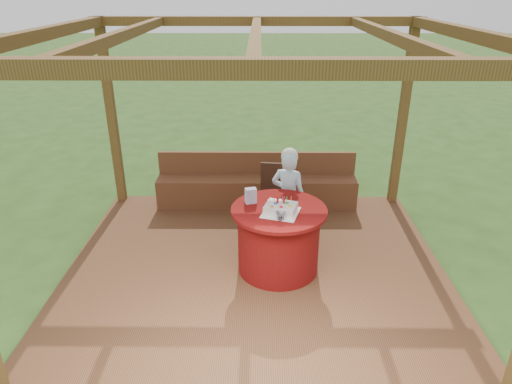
% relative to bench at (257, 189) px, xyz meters
% --- Properties ---
extents(ground, '(60.00, 60.00, 0.00)m').
position_rel_bench_xyz_m(ground, '(0.00, -1.72, -0.38)').
color(ground, '#274A18').
rests_on(ground, ground).
extents(deck, '(4.50, 4.00, 0.12)m').
position_rel_bench_xyz_m(deck, '(0.00, -1.72, -0.32)').
color(deck, brown).
rests_on(deck, ground).
extents(pergola, '(4.50, 4.00, 2.72)m').
position_rel_bench_xyz_m(pergola, '(0.00, -1.72, 2.02)').
color(pergola, brown).
rests_on(pergola, deck).
extents(bench, '(3.00, 0.42, 0.80)m').
position_rel_bench_xyz_m(bench, '(0.00, 0.00, 0.00)').
color(bench, brown).
rests_on(bench, deck).
extents(table, '(1.10, 1.10, 0.80)m').
position_rel_bench_xyz_m(table, '(0.26, -1.74, 0.14)').
color(table, maroon).
rests_on(table, deck).
extents(chair, '(0.46, 0.46, 0.86)m').
position_rel_bench_xyz_m(chair, '(0.25, -0.58, 0.21)').
color(chair, '#361D11').
rests_on(chair, deck).
extents(elderly_woman, '(0.52, 0.44, 1.28)m').
position_rel_bench_xyz_m(elderly_woman, '(0.41, -1.03, 0.38)').
color(elderly_woman, '#ABDFFF').
rests_on(elderly_woman, deck).
extents(birthday_cake, '(0.48, 0.48, 0.18)m').
position_rel_bench_xyz_m(birthday_cake, '(0.28, -1.84, 0.59)').
color(birthday_cake, white).
rests_on(birthday_cake, table).
extents(gift_bag, '(0.14, 0.11, 0.18)m').
position_rel_bench_xyz_m(gift_bag, '(-0.06, -1.59, 0.62)').
color(gift_bag, '#F09BCB').
rests_on(gift_bag, table).
extents(drinking_glass, '(0.13, 0.13, 0.10)m').
position_rel_bench_xyz_m(drinking_glass, '(0.27, -2.01, 0.58)').
color(drinking_glass, white).
rests_on(drinking_glass, table).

